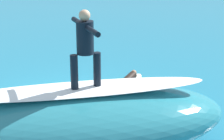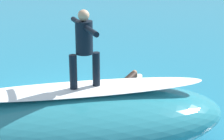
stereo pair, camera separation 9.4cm
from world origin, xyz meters
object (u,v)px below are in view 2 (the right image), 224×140
at_px(surfboard_riding, 85,89).
at_px(surfboard_paddling, 129,84).
at_px(surfer_paddling, 128,80).
at_px(surfer_riding, 84,44).

relative_size(surfboard_riding, surfboard_paddling, 0.84).
distance_m(surfboard_paddling, surfer_paddling, 0.20).
distance_m(surfer_riding, surfboard_paddling, 5.03).
height_order(surfboard_riding, surfboard_paddling, surfboard_riding).
distance_m(surfboard_riding, surfboard_paddling, 4.61).
distance_m(surfer_riding, surfer_paddling, 4.84).
bearing_deg(surfboard_riding, surfer_paddling, -126.37).
bearing_deg(surfboard_riding, surfboard_paddling, -126.58).
relative_size(surfer_riding, surfboard_paddling, 0.78).
distance_m(surfboard_riding, surfer_riding, 1.02).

